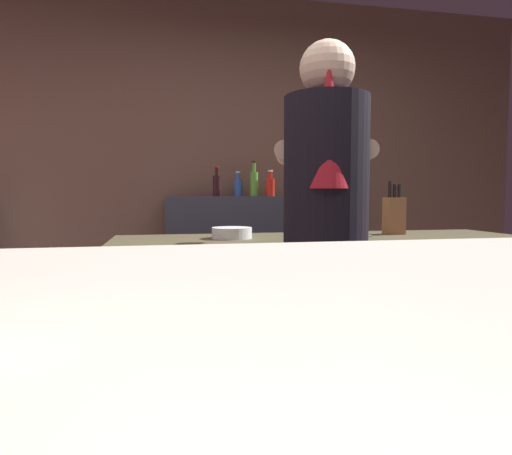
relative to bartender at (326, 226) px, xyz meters
name	(u,v)px	position (x,y,z in m)	size (l,w,h in m)	color
wall_back	(220,169)	(-0.20, 1.89, 0.33)	(5.20, 0.10, 2.70)	brown
prep_counter	(322,325)	(0.15, 0.46, -0.55)	(2.10, 0.60, 0.93)	#49422D
back_shelf	(231,271)	(-0.15, 1.61, -0.45)	(0.97, 0.36, 1.13)	#333541
bartender	(326,226)	(0.00, 0.00, 0.00)	(0.49, 0.55, 1.75)	#342D30
knife_block	(394,215)	(0.59, 0.52, 0.02)	(0.10, 0.08, 0.29)	#905D39
mixing_bowl	(232,233)	(-0.31, 0.46, -0.06)	(0.20, 0.20, 0.05)	silver
chefs_knife	(350,236)	(0.28, 0.41, -0.09)	(0.24, 0.03, 0.01)	silver
bottle_hot_sauce	(217,185)	(-0.26, 1.58, 0.20)	(0.06, 0.06, 0.22)	black
bottle_olive_oil	(238,187)	(-0.08, 1.69, 0.19)	(0.07, 0.07, 0.19)	#3054A2
bottle_vinegar	(270,186)	(0.14, 1.55, 0.19)	(0.07, 0.07, 0.19)	red
bottle_soy	(254,183)	(0.02, 1.57, 0.22)	(0.06, 0.06, 0.26)	#528D2F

